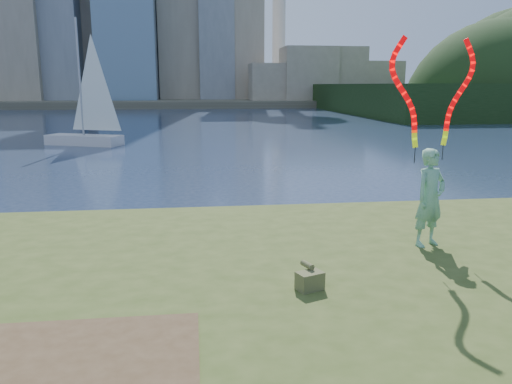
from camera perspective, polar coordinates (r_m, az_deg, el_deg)
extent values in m
plane|color=#1A2843|center=(8.97, -2.67, -13.44)|extent=(320.00, 320.00, 0.00)
cube|color=#374619|center=(6.85, -1.20, -18.33)|extent=(17.00, 15.00, 0.30)
cube|color=#374619|center=(6.90, -1.39, -15.71)|extent=(14.00, 12.00, 0.30)
cube|color=#4E4939|center=(103.13, -6.86, 10.25)|extent=(320.00, 40.00, 1.20)
imported|color=#207F4E|center=(10.15, 19.27, -0.63)|extent=(0.81, 0.68, 1.90)
cylinder|color=black|center=(9.83, 17.69, 4.07)|extent=(0.02, 0.02, 0.30)
cylinder|color=black|center=(10.39, 20.56, 4.28)|extent=(0.02, 0.02, 0.30)
cube|color=#474A27|center=(7.79, 6.17, -10.06)|extent=(0.46, 0.39, 0.28)
cylinder|color=#474A27|center=(7.89, 5.89, -8.30)|extent=(0.18, 0.28, 0.09)
cube|color=silver|center=(34.79, -19.03, 5.60)|extent=(5.23, 3.45, 0.70)
cylinder|color=gray|center=(34.61, -19.49, 12.03)|extent=(0.14, 0.14, 7.61)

